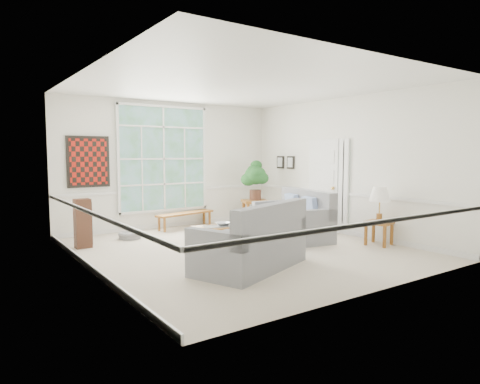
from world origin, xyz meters
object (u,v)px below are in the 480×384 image
object	(u,v)px
loveseat_front	(250,235)
coffee_table	(221,236)
loveseat_right	(291,214)
end_table	(255,212)
side_table	(379,233)

from	to	relation	value
loveseat_front	coffee_table	bearing A→B (deg)	52.55
loveseat_right	end_table	bearing A→B (deg)	87.70
coffee_table	end_table	size ratio (longest dim) A/B	1.70
end_table	loveseat_front	bearing A→B (deg)	-127.67
loveseat_right	loveseat_front	distance (m)	2.55
loveseat_front	coffee_table	xyz separation A→B (m)	(0.46, 1.60, -0.33)
coffee_table	loveseat_right	bearing A→B (deg)	2.98
side_table	end_table	bearing A→B (deg)	98.47
end_table	side_table	size ratio (longest dim) A/B	1.30
loveseat_right	coffee_table	size ratio (longest dim) A/B	1.81
loveseat_front	side_table	distance (m)	3.06
coffee_table	side_table	bearing A→B (deg)	-23.88
loveseat_right	side_table	world-z (taller)	loveseat_right
end_table	coffee_table	bearing A→B (deg)	-140.89
end_table	loveseat_right	bearing A→B (deg)	-103.15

